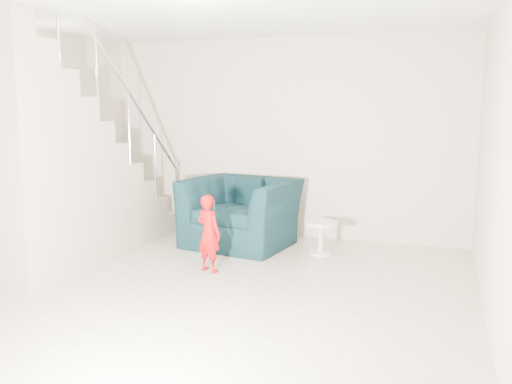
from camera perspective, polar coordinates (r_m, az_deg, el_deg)
floor at (r=5.19m, az=-6.01°, el=-11.26°), size 5.50×5.50×0.00m
back_wall at (r=7.45m, az=2.80°, el=5.66°), size 5.00×0.00×5.00m
right_wall at (r=4.44m, az=24.39°, el=2.46°), size 0.00×5.50×5.50m
armchair at (r=7.01m, az=-1.62°, el=-2.15°), size 1.48×1.34×0.86m
toddler at (r=5.91m, az=-5.01°, el=-4.36°), size 0.36×0.30×0.85m
side_table at (r=6.65m, az=6.82°, el=-4.20°), size 0.41×0.41×0.41m
staircase at (r=6.47m, az=-20.30°, el=0.97°), size 1.02×3.03×3.62m
cushion at (r=7.21m, az=-0.66°, el=0.12°), size 0.38×0.18×0.37m
throw at (r=7.15m, az=-6.26°, el=-1.09°), size 0.05×0.49×0.55m
phone at (r=5.76m, az=-4.44°, el=-1.48°), size 0.04×0.05×0.10m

